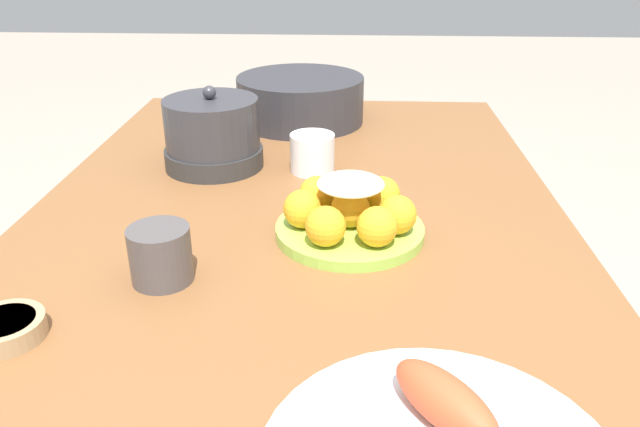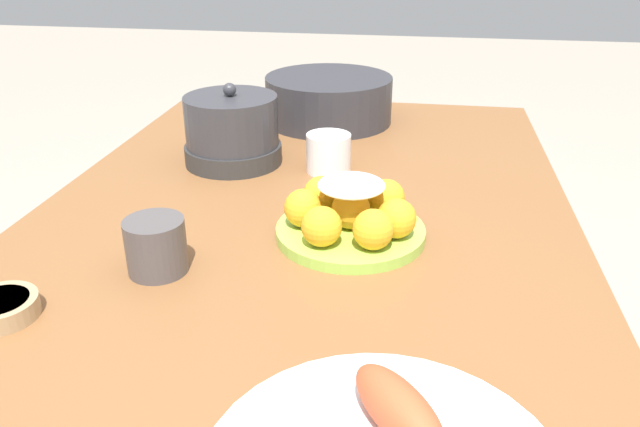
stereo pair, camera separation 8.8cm
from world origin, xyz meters
name	(u,v)px [view 1 (the left image)]	position (x,y,z in m)	size (l,w,h in m)	color
dining_table	(291,294)	(0.00, 0.00, 0.63)	(1.52, 0.84, 0.72)	brown
cake_plate	(350,213)	(0.03, -0.08, 0.75)	(0.22, 0.22, 0.09)	#99CC4C
serving_bowl	(300,98)	(0.58, 0.03, 0.77)	(0.28, 0.28, 0.10)	#2D2D33
sauce_bowl	(5,328)	(-0.24, 0.29, 0.73)	(0.09, 0.09, 0.02)	tan
cup_near	(312,153)	(0.27, -0.02, 0.75)	(0.08, 0.08, 0.07)	white
cup_far	(161,255)	(-0.11, 0.15, 0.75)	(0.08, 0.08, 0.07)	#4C4747
warming_pot	(213,134)	(0.29, 0.17, 0.78)	(0.18, 0.18, 0.15)	#2D2D2D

